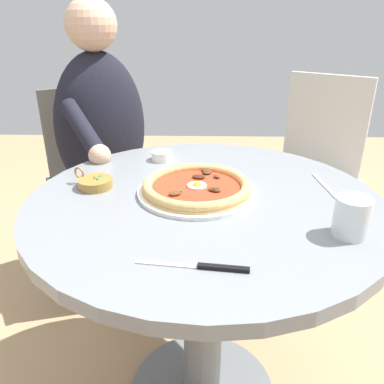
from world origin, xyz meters
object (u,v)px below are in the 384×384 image
ramekin_capers (162,155)px  olive_pan (95,182)px  dining_table (204,254)px  cafe_chair_diner (95,168)px  fork_utensil (326,187)px  diner_person (106,177)px  water_glass (351,219)px  steak_knife (209,267)px  cafe_chair_spare_near (314,162)px  pizza_on_plate (197,187)px

ramekin_capers → olive_pan: 0.27m
dining_table → cafe_chair_diner: cafe_chair_diner is taller
fork_utensil → diner_person: 0.91m
water_glass → ramekin_capers: bearing=43.8°
fork_utensil → ramekin_capers: bearing=65.6°
ramekin_capers → diner_person: size_ratio=0.05×
diner_person → cafe_chair_diner: diner_person is taller
steak_knife → cafe_chair_spare_near: bearing=-24.9°
ramekin_capers → olive_pan: olive_pan is taller
dining_table → olive_pan: 0.35m
cafe_chair_spare_near → diner_person: bearing=100.0°
dining_table → cafe_chair_spare_near: bearing=-33.6°
olive_pan → fork_utensil: 0.61m
olive_pan → fork_utensil: bearing=-89.0°
olive_pan → cafe_chair_diner: size_ratio=0.13×
pizza_on_plate → diner_person: 0.70m
pizza_on_plate → steak_knife: size_ratio=1.45×
water_glass → diner_person: (0.76, 0.70, -0.22)m
pizza_on_plate → diner_person: size_ratio=0.25×
dining_table → diner_person: bearing=34.8°
cafe_chair_spare_near → pizza_on_plate: bearing=144.6°
steak_knife → ramekin_capers: 0.59m
pizza_on_plate → fork_utensil: 0.35m
pizza_on_plate → ramekin_capers: size_ratio=4.66×
steak_knife → cafe_chair_diner: (0.99, 0.48, -0.19)m
steak_knife → diner_person: bearing=24.7°
cafe_chair_spare_near → fork_utensil: bearing=166.3°
olive_pan → cafe_chair_spare_near: bearing=-48.8°
water_glass → steak_knife: size_ratio=0.40×
water_glass → cafe_chair_spare_near: 0.96m
dining_table → fork_utensil: size_ratio=4.72×
water_glass → fork_utensil: size_ratio=0.44×
water_glass → diner_person: 1.05m
pizza_on_plate → olive_pan: 0.27m
pizza_on_plate → steak_knife: bearing=-175.4°
fork_utensil → dining_table: bearing=101.1°
water_glass → cafe_chair_diner: bearing=41.7°
pizza_on_plate → olive_pan: size_ratio=2.76×
olive_pan → dining_table: bearing=-100.3°
dining_table → water_glass: bearing=-121.1°
pizza_on_plate → olive_pan: olive_pan is taller
olive_pan → diner_person: 0.57m
steak_knife → cafe_chair_spare_near: (1.04, -0.48, -0.17)m
diner_person → cafe_chair_spare_near: size_ratio=1.32×
water_glass → fork_utensil: (0.24, -0.02, -0.04)m
water_glass → fork_utensil: 0.25m
steak_knife → fork_utensil: bearing=-40.8°
pizza_on_plate → olive_pan: bearing=83.0°
pizza_on_plate → cafe_chair_spare_near: 0.90m
dining_table → olive_pan: (0.05, 0.29, 0.19)m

